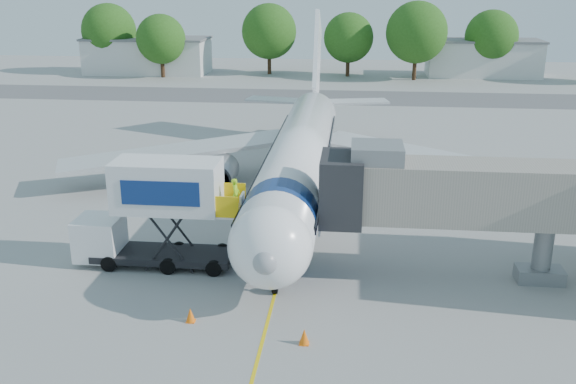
# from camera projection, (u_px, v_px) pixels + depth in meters

# --- Properties ---
(ground) EXTENTS (160.00, 160.00, 0.00)m
(ground) POSITION_uv_depth(u_px,v_px,m) (294.00, 220.00, 38.73)
(ground) COLOR #999996
(ground) RESTS_ON ground
(guidance_line) EXTENTS (0.15, 70.00, 0.01)m
(guidance_line) POSITION_uv_depth(u_px,v_px,m) (294.00, 220.00, 38.72)
(guidance_line) COLOR yellow
(guidance_line) RESTS_ON ground
(taxiway_strip) EXTENTS (120.00, 10.00, 0.01)m
(taxiway_strip) POSITION_uv_depth(u_px,v_px,m) (327.00, 97.00, 78.32)
(taxiway_strip) COLOR #59595B
(taxiway_strip) RESTS_ON ground
(aircraft) EXTENTS (34.17, 37.73, 11.35)m
(aircraft) POSITION_uv_depth(u_px,v_px,m) (300.00, 155.00, 41.67)
(aircraft) COLOR white
(aircraft) RESTS_ON ground
(jet_bridge) EXTENTS (13.90, 3.20, 6.60)m
(jet_bridge) POSITION_uv_depth(u_px,v_px,m) (451.00, 193.00, 29.96)
(jet_bridge) COLOR gray
(jet_bridge) RESTS_ON ground
(catering_hiloader) EXTENTS (8.50, 2.44, 5.50)m
(catering_hiloader) POSITION_uv_depth(u_px,v_px,m) (156.00, 214.00, 31.86)
(catering_hiloader) COLOR black
(catering_hiloader) RESTS_ON ground
(safety_cone_a) EXTENTS (0.42, 0.42, 0.67)m
(safety_cone_a) POSITION_uv_depth(u_px,v_px,m) (304.00, 337.00, 25.53)
(safety_cone_a) COLOR orange
(safety_cone_a) RESTS_ON ground
(safety_cone_b) EXTENTS (0.41, 0.41, 0.65)m
(safety_cone_b) POSITION_uv_depth(u_px,v_px,m) (190.00, 315.00, 27.20)
(safety_cone_b) COLOR orange
(safety_cone_b) RESTS_ON ground
(outbuilding_left) EXTENTS (18.40, 8.40, 5.30)m
(outbuilding_left) POSITION_uv_depth(u_px,v_px,m) (148.00, 55.00, 97.19)
(outbuilding_left) COLOR silver
(outbuilding_left) RESTS_ON ground
(outbuilding_right) EXTENTS (16.40, 7.40, 5.30)m
(outbuilding_right) POSITION_uv_depth(u_px,v_px,m) (483.00, 58.00, 94.18)
(outbuilding_right) COLOR silver
(outbuilding_right) RESTS_ON ground
(tree_a) EXTENTS (8.09, 8.09, 10.31)m
(tree_a) POSITION_uv_depth(u_px,v_px,m) (109.00, 31.00, 96.00)
(tree_a) COLOR #382314
(tree_a) RESTS_ON ground
(tree_b) EXTENTS (7.06, 7.06, 9.00)m
(tree_b) POSITION_uv_depth(u_px,v_px,m) (161.00, 39.00, 92.06)
(tree_b) COLOR #382314
(tree_b) RESTS_ON ground
(tree_c) EXTENTS (8.11, 8.11, 10.34)m
(tree_c) POSITION_uv_depth(u_px,v_px,m) (269.00, 31.00, 94.94)
(tree_c) COLOR #382314
(tree_c) RESTS_ON ground
(tree_d) EXTENTS (7.19, 7.19, 9.17)m
(tree_d) POSITION_uv_depth(u_px,v_px,m) (349.00, 38.00, 93.01)
(tree_d) COLOR #382314
(tree_d) RESTS_ON ground
(tree_e) EXTENTS (8.54, 8.54, 10.89)m
(tree_e) POSITION_uv_depth(u_px,v_px,m) (417.00, 32.00, 89.20)
(tree_e) COLOR #382314
(tree_e) RESTS_ON ground
(tree_f) EXTENTS (7.52, 7.52, 9.59)m
(tree_f) POSITION_uv_depth(u_px,v_px,m) (491.00, 36.00, 92.01)
(tree_f) COLOR #382314
(tree_f) RESTS_ON ground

